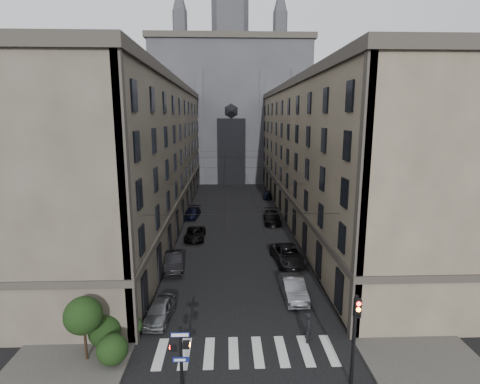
{
  "coord_description": "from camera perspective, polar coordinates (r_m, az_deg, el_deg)",
  "views": [
    {
      "loc": [
        -1.12,
        -15.71,
        14.27
      ],
      "look_at": [
        -0.1,
        11.69,
        8.77
      ],
      "focal_mm": 28.0,
      "sensor_mm": 36.0,
      "label": 1
    }
  ],
  "objects": [
    {
      "name": "gothic_tower",
      "position": [
        90.74,
        -1.46,
        13.58
      ],
      "size": [
        35.0,
        23.0,
        58.0
      ],
      "color": "#2D2D33",
      "rests_on": "ground"
    },
    {
      "name": "car_left_midnear",
      "position": [
        36.62,
        -10.12,
        -10.41
      ],
      "size": [
        2.32,
        5.07,
        1.61
      ],
      "primitive_type": "imported",
      "rotation": [
        0.0,
        0.0,
        0.13
      ],
      "color": "black",
      "rests_on": "ground"
    },
    {
      "name": "car_right_near",
      "position": [
        31.24,
        8.14,
        -14.32
      ],
      "size": [
        1.77,
        4.87,
        1.6
      ],
      "primitive_type": "imported",
      "rotation": [
        0.0,
        0.0,
        0.02
      ],
      "color": "slate",
      "rests_on": "ground"
    },
    {
      "name": "sidewalk_left",
      "position": [
        54.44,
        -12.01,
        -4.02
      ],
      "size": [
        7.0,
        80.0,
        0.15
      ],
      "primitive_type": "cube",
      "color": "#383533",
      "rests_on": "ground"
    },
    {
      "name": "sidewalk_right",
      "position": [
        54.87,
        10.2,
        -3.83
      ],
      "size": [
        7.0,
        80.0,
        0.15
      ],
      "primitive_type": "cube",
      "color": "#383533",
      "rests_on": "ground"
    },
    {
      "name": "shrub_cluster",
      "position": [
        25.35,
        -20.42,
        -18.89
      ],
      "size": [
        3.9,
        4.4,
        3.9
      ],
      "color": "black",
      "rests_on": "sidewalk_left"
    },
    {
      "name": "building_left",
      "position": [
        53.39,
        -15.54,
        5.64
      ],
      "size": [
        13.6,
        60.6,
        18.85
      ],
      "color": "#464135",
      "rests_on": "ground"
    },
    {
      "name": "pedestrian_signal_left",
      "position": [
        21.09,
        -9.01,
        -23.32
      ],
      "size": [
        1.02,
        0.38,
        4.0
      ],
      "color": "black",
      "rests_on": "ground"
    },
    {
      "name": "car_left_midfar",
      "position": [
        44.87,
        -6.88,
        -6.37
      ],
      "size": [
        2.33,
        4.93,
        1.36
      ],
      "primitive_type": "imported",
      "rotation": [
        0.0,
        0.0,
        -0.02
      ],
      "color": "black",
      "rests_on": "ground"
    },
    {
      "name": "zebra_crossing",
      "position": [
        25.17,
        0.86,
        -23.17
      ],
      "size": [
        11.0,
        3.2,
        0.01
      ],
      "primitive_type": "cube",
      "color": "beige",
      "rests_on": "ground"
    },
    {
      "name": "building_right",
      "position": [
        53.94,
        13.61,
        5.8
      ],
      "size": [
        13.6,
        60.6,
        18.85
      ],
      "color": "brown",
      "rests_on": "ground"
    },
    {
      "name": "traffic_light_right",
      "position": [
        21.83,
        17.11,
        -19.4
      ],
      "size": [
        0.34,
        0.5,
        5.2
      ],
      "color": "black",
      "rests_on": "ground"
    },
    {
      "name": "car_right_midnear",
      "position": [
        38.02,
        7.32,
        -9.48
      ],
      "size": [
        3.28,
        6.08,
        1.62
      ],
      "primitive_type": "imported",
      "rotation": [
        0.0,
        0.0,
        0.1
      ],
      "color": "black",
      "rests_on": "ground"
    },
    {
      "name": "car_left_far",
      "position": [
        54.38,
        -7.35,
        -3.2
      ],
      "size": [
        2.58,
        5.0,
        1.39
      ],
      "primitive_type": "imported",
      "rotation": [
        0.0,
        0.0,
        -0.14
      ],
      "color": "black",
      "rests_on": "ground"
    },
    {
      "name": "tram_wires",
      "position": [
        51.83,
        -0.87,
        3.56
      ],
      "size": [
        14.0,
        60.0,
        0.43
      ],
      "color": "black",
      "rests_on": "ground"
    },
    {
      "name": "car_left_near",
      "position": [
        28.57,
        -12.15,
        -17.23
      ],
      "size": [
        2.07,
        4.38,
        1.45
      ],
      "primitive_type": "imported",
      "rotation": [
        0.0,
        0.0,
        -0.09
      ],
      "color": "slate",
      "rests_on": "ground"
    },
    {
      "name": "pedestrian",
      "position": [
        25.92,
        10.4,
        -19.64
      ],
      "size": [
        0.73,
        0.86,
        2.01
      ],
      "primitive_type": "imported",
      "rotation": [
        0.0,
        0.0,
        1.16
      ],
      "color": "black",
      "rests_on": "ground"
    },
    {
      "name": "car_right_far",
      "position": [
        66.93,
        4.2,
        -0.41
      ],
      "size": [
        1.98,
        4.02,
        1.32
      ],
      "primitive_type": "imported",
      "rotation": [
        0.0,
        0.0,
        -0.11
      ],
      "color": "black",
      "rests_on": "ground"
    },
    {
      "name": "car_right_midfar",
      "position": [
        51.48,
        4.92,
        -3.87
      ],
      "size": [
        2.49,
        5.58,
        1.59
      ],
      "primitive_type": "imported",
      "rotation": [
        0.0,
        0.0,
        -0.05
      ],
      "color": "black",
      "rests_on": "ground"
    }
  ]
}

